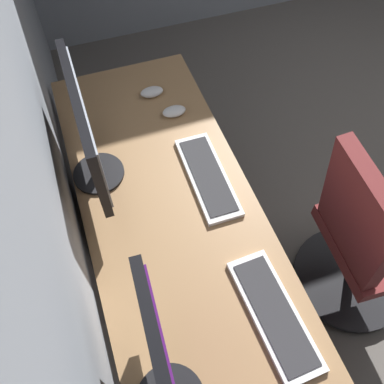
{
  "coord_description": "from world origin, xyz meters",
  "views": [
    {
      "loc": [
        -0.76,
        2.19,
        2.03
      ],
      "look_at": [
        -0.07,
        1.95,
        0.95
      ],
      "focal_mm": 38.27,
      "sensor_mm": 36.0,
      "label": 1
    }
  ],
  "objects_px": {
    "keyboard_main": "(208,176)",
    "mouse_main": "(174,111)",
    "drawer_pedestal": "(159,227)",
    "monitor_primary": "(86,131)",
    "mouse_spare": "(152,92)",
    "office_chair": "(364,244)",
    "keyboard_spare": "(274,314)"
  },
  "relations": [
    {
      "from": "monitor_primary",
      "to": "keyboard_spare",
      "type": "distance_m",
      "value": 0.87
    },
    {
      "from": "keyboard_main",
      "to": "mouse_main",
      "type": "distance_m",
      "value": 0.37
    },
    {
      "from": "monitor_primary",
      "to": "mouse_main",
      "type": "bearing_deg",
      "value": -60.36
    },
    {
      "from": "keyboard_main",
      "to": "mouse_main",
      "type": "height_order",
      "value": "mouse_main"
    },
    {
      "from": "drawer_pedestal",
      "to": "office_chair",
      "type": "distance_m",
      "value": 0.91
    },
    {
      "from": "drawer_pedestal",
      "to": "keyboard_main",
      "type": "height_order",
      "value": "keyboard_main"
    },
    {
      "from": "drawer_pedestal",
      "to": "monitor_primary",
      "type": "bearing_deg",
      "value": 64.2
    },
    {
      "from": "monitor_primary",
      "to": "mouse_spare",
      "type": "bearing_deg",
      "value": -41.28
    },
    {
      "from": "drawer_pedestal",
      "to": "office_chair",
      "type": "relative_size",
      "value": 0.72
    },
    {
      "from": "mouse_main",
      "to": "office_chair",
      "type": "distance_m",
      "value": 1.0
    },
    {
      "from": "mouse_main",
      "to": "keyboard_main",
      "type": "bearing_deg",
      "value": -177.43
    },
    {
      "from": "keyboard_main",
      "to": "mouse_main",
      "type": "relative_size",
      "value": 4.06
    },
    {
      "from": "drawer_pedestal",
      "to": "keyboard_main",
      "type": "xyz_separation_m",
      "value": [
        -0.07,
        -0.21,
        0.39
      ]
    },
    {
      "from": "drawer_pedestal",
      "to": "keyboard_main",
      "type": "relative_size",
      "value": 1.65
    },
    {
      "from": "drawer_pedestal",
      "to": "mouse_main",
      "type": "height_order",
      "value": "mouse_main"
    },
    {
      "from": "monitor_primary",
      "to": "keyboard_main",
      "type": "xyz_separation_m",
      "value": [
        -0.16,
        -0.4,
        -0.24
      ]
    },
    {
      "from": "drawer_pedestal",
      "to": "mouse_main",
      "type": "relative_size",
      "value": 6.68
    },
    {
      "from": "keyboard_spare",
      "to": "office_chair",
      "type": "distance_m",
      "value": 0.68
    },
    {
      "from": "mouse_main",
      "to": "drawer_pedestal",
      "type": "bearing_deg",
      "value": 148.33
    },
    {
      "from": "keyboard_main",
      "to": "keyboard_spare",
      "type": "distance_m",
      "value": 0.58
    },
    {
      "from": "monitor_primary",
      "to": "office_chair",
      "type": "distance_m",
      "value": 1.23
    },
    {
      "from": "monitor_primary",
      "to": "mouse_spare",
      "type": "xyz_separation_m",
      "value": [
        0.37,
        -0.32,
        -0.23
      ]
    },
    {
      "from": "monitor_primary",
      "to": "keyboard_spare",
      "type": "bearing_deg",
      "value": -151.11
    },
    {
      "from": "office_chair",
      "to": "mouse_main",
      "type": "bearing_deg",
      "value": 39.11
    },
    {
      "from": "drawer_pedestal",
      "to": "mouse_spare",
      "type": "relative_size",
      "value": 6.68
    },
    {
      "from": "mouse_spare",
      "to": "monitor_primary",
      "type": "bearing_deg",
      "value": 138.72
    },
    {
      "from": "keyboard_spare",
      "to": "mouse_main",
      "type": "xyz_separation_m",
      "value": [
        0.95,
        0.03,
        0.01
      ]
    },
    {
      "from": "drawer_pedestal",
      "to": "mouse_main",
      "type": "xyz_separation_m",
      "value": [
        0.31,
        -0.19,
        0.4
      ]
    },
    {
      "from": "drawer_pedestal",
      "to": "office_chair",
      "type": "xyz_separation_m",
      "value": [
        -0.43,
        -0.79,
        0.11
      ]
    },
    {
      "from": "office_chair",
      "to": "mouse_spare",
      "type": "bearing_deg",
      "value": 36.54
    },
    {
      "from": "mouse_main",
      "to": "mouse_spare",
      "type": "relative_size",
      "value": 1.0
    },
    {
      "from": "keyboard_main",
      "to": "mouse_spare",
      "type": "distance_m",
      "value": 0.53
    }
  ]
}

